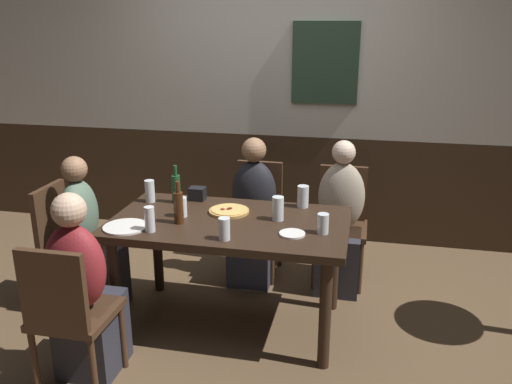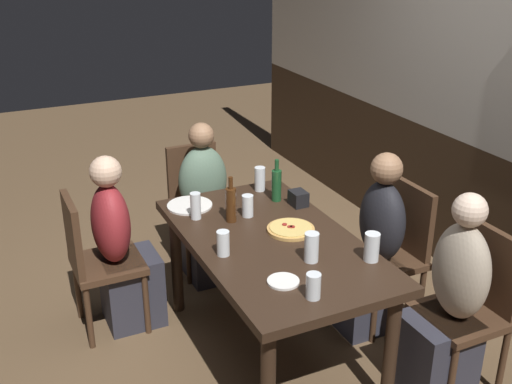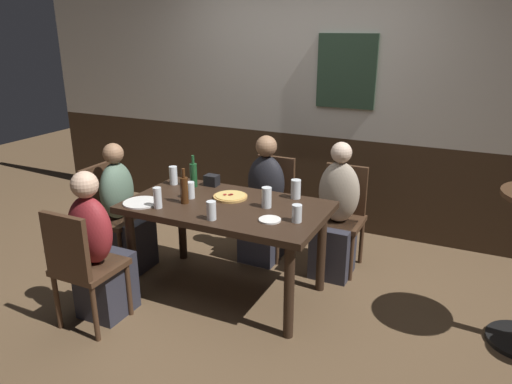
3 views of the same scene
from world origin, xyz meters
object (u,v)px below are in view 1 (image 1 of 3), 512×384
object	(u,v)px
highball_clear	(150,193)
plate_white_small	(292,234)
chair_mid_far	(257,212)
person_head_west	(89,248)
pizza	(229,211)
chair_left_near	(68,310)
beer_bottle_brown	(178,207)
beer_bottle_green	(176,188)
condiment_caddy	(197,194)
beer_glass_tall	(323,225)
pint_glass_pale	(182,208)
person_left_near	(84,301)
plate_white_large	(125,227)
beer_glass_half	(150,220)
person_right_far	(339,229)
tumbler_water	(303,198)
dining_table	(230,233)
pint_glass_stout	(278,210)
person_mid_far	(253,222)
tumbler_short	(224,230)
chair_head_west	(67,240)
chair_right_far	(341,218)

from	to	relation	value
highball_clear	plate_white_small	bearing A→B (deg)	-19.96
chair_mid_far	plate_white_small	size ratio (longest dim) A/B	5.72
person_head_west	pizza	xyz separation A→B (m)	(0.96, 0.13, 0.29)
chair_left_near	beer_bottle_brown	distance (m)	0.88
chair_left_near	highball_clear	xyz separation A→B (m)	(0.03, 1.06, 0.31)
beer_bottle_green	condiment_caddy	bearing A→B (deg)	35.15
beer_glass_tall	pint_glass_pale	bearing A→B (deg)	173.99
pizza	person_head_west	bearing A→B (deg)	-172.03
beer_bottle_brown	plate_white_small	size ratio (longest dim) A/B	1.75
person_left_near	plate_white_large	bearing A→B (deg)	80.09
pizza	beer_glass_half	size ratio (longest dim) A/B	1.69
person_right_far	tumbler_water	bearing A→B (deg)	-126.00
dining_table	highball_clear	xyz separation A→B (m)	(-0.63, 0.23, 0.16)
person_left_near	pizza	xyz separation A→B (m)	(0.62, 0.81, 0.29)
beer_glass_half	plate_white_large	world-z (taller)	beer_glass_half
pint_glass_stout	beer_glass_half	size ratio (longest dim) A/B	0.98
pint_glass_stout	pint_glass_pale	world-z (taller)	pint_glass_stout
person_left_near	person_mid_far	world-z (taller)	person_mid_far
pizza	pint_glass_pale	xyz separation A→B (m)	(-0.28, -0.13, 0.04)
pint_glass_stout	beer_glass_half	world-z (taller)	beer_glass_half
chair_left_near	person_mid_far	distance (m)	1.65
beer_bottle_brown	plate_white_small	bearing A→B (deg)	-3.23
beer_bottle_brown	person_right_far	bearing A→B (deg)	39.54
plate_white_large	pizza	bearing A→B (deg)	35.67
person_head_west	dining_table	bearing A→B (deg)	0.00
chair_mid_far	pint_glass_pale	xyz separation A→B (m)	(-0.31, -0.83, 0.30)
person_right_far	highball_clear	xyz separation A→B (m)	(-1.29, -0.44, 0.34)
tumbler_short	beer_bottle_green	xyz separation A→B (m)	(-0.50, 0.56, 0.04)
person_left_near	pint_glass_stout	bearing A→B (deg)	37.83
dining_table	beer_bottle_brown	xyz separation A→B (m)	(-0.29, -0.11, 0.20)
person_head_west	beer_bottle_brown	distance (m)	0.81
chair_head_west	tumbler_water	xyz separation A→B (m)	(1.58, 0.34, 0.31)
dining_table	chair_head_west	world-z (taller)	chair_head_west
chair_left_near	condiment_caddy	xyz separation A→B (m)	(0.34, 1.17, 0.29)
person_head_west	highball_clear	xyz separation A→B (m)	(0.37, 0.23, 0.35)
person_right_far	chair_right_far	bearing A→B (deg)	90.00
person_left_near	chair_right_far	bearing A→B (deg)	48.91
pint_glass_pale	pizza	bearing A→B (deg)	25.34
person_mid_far	highball_clear	xyz separation A→B (m)	(-0.63, -0.44, 0.34)
chair_head_west	tumbler_water	distance (m)	1.65
tumbler_water	beer_glass_half	world-z (taller)	beer_glass_half
chair_right_far	beer_bottle_brown	xyz separation A→B (m)	(-0.95, -0.95, 0.35)
chair_right_far	chair_mid_far	size ratio (longest dim) A/B	1.00
person_mid_far	beer_glass_tall	distance (m)	1.02
person_mid_far	pizza	size ratio (longest dim) A/B	4.23
chair_head_west	person_right_far	xyz separation A→B (m)	(1.82, 0.67, -0.03)
beer_bottle_green	dining_table	bearing A→B (deg)	-29.54
tumbler_water	tumbler_short	xyz separation A→B (m)	(-0.37, -0.65, -0.01)
chair_right_far	plate_white_small	xyz separation A→B (m)	(-0.24, -0.99, 0.25)
beer_bottle_green	person_right_far	bearing A→B (deg)	20.92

